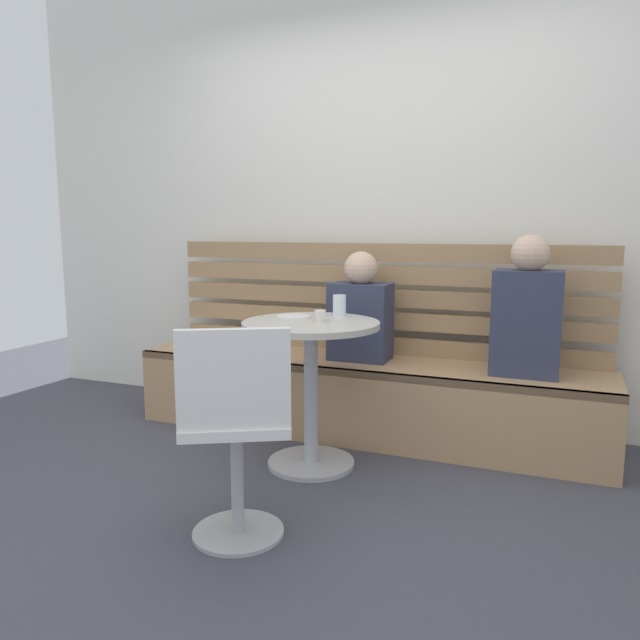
{
  "coord_description": "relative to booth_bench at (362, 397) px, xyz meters",
  "views": [
    {
      "loc": [
        1.04,
        -2.02,
        1.2
      ],
      "look_at": [
        -0.05,
        0.66,
        0.75
      ],
      "focal_mm": 33.77,
      "sensor_mm": 36.0,
      "label": 1
    }
  ],
  "objects": [
    {
      "name": "ground",
      "position": [
        0.0,
        -1.2,
        -0.22
      ],
      "size": [
        8.0,
        8.0,
        0.0
      ],
      "primitive_type": "plane",
      "color": "#42424C"
    },
    {
      "name": "cafe_table",
      "position": [
        -0.1,
        -0.54,
        0.3
      ],
      "size": [
        0.68,
        0.68,
        0.74
      ],
      "color": "#ADADB2",
      "rests_on": "ground"
    },
    {
      "name": "cup_water_clear",
      "position": [
        -0.03,
        -0.31,
        0.57
      ],
      "size": [
        0.07,
        0.07,
        0.11
      ],
      "primitive_type": "cylinder",
      "color": "white",
      "rests_on": "cafe_table"
    },
    {
      "name": "plate_small",
      "position": [
        -0.22,
        -0.47,
        0.52
      ],
      "size": [
        0.17,
        0.17,
        0.01
      ],
      "primitive_type": "cylinder",
      "color": "white",
      "rests_on": "cafe_table"
    },
    {
      "name": "booth_bench",
      "position": [
        0.0,
        0.0,
        0.0
      ],
      "size": [
        2.7,
        0.52,
        0.44
      ],
      "color": "tan",
      "rests_on": "ground"
    },
    {
      "name": "white_chair",
      "position": [
        -0.06,
        -1.35,
        0.24
      ],
      "size": [
        0.54,
        0.54,
        0.85
      ],
      "color": "#ADADB2",
      "rests_on": "ground"
    },
    {
      "name": "person_adult",
      "position": [
        0.88,
        -0.0,
        0.54
      ],
      "size": [
        0.34,
        0.22,
        0.72
      ],
      "color": "#333851",
      "rests_on": "booth_bench"
    },
    {
      "name": "booth_backrest",
      "position": [
        0.0,
        0.24,
        0.56
      ],
      "size": [
        2.65,
        0.04,
        0.66
      ],
      "color": "#A68157",
      "rests_on": "booth_bench"
    },
    {
      "name": "back_wall",
      "position": [
        0.0,
        0.44,
        1.23
      ],
      "size": [
        5.2,
        0.1,
        2.9
      ],
      "primitive_type": "cube",
      "color": "white",
      "rests_on": "ground"
    },
    {
      "name": "person_child_left",
      "position": [
        -0.03,
        0.03,
        0.49
      ],
      "size": [
        0.34,
        0.22,
        0.62
      ],
      "color": "#333851",
      "rests_on": "booth_bench"
    },
    {
      "name": "cup_espresso_small",
      "position": [
        -0.06,
        -0.52,
        0.55
      ],
      "size": [
        0.06,
        0.06,
        0.05
      ],
      "primitive_type": "cylinder",
      "color": "silver",
      "rests_on": "cafe_table"
    }
  ]
}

